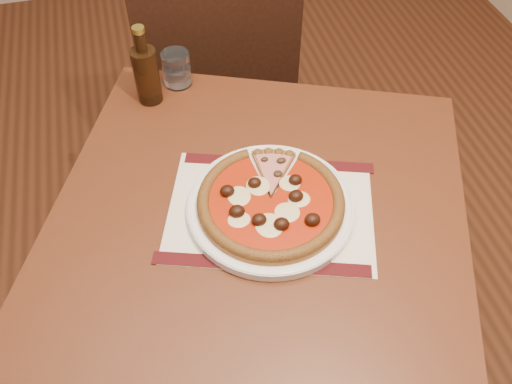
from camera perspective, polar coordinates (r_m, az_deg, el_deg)
table at (r=1.14m, az=0.25°, el=-5.04°), size 1.05×1.05×0.75m
chair_far at (r=1.72m, az=-4.29°, el=12.45°), size 0.46×0.46×0.95m
placemat at (r=1.05m, az=1.54°, el=-1.93°), size 0.47×0.40×0.00m
plate at (r=1.05m, az=1.55°, el=-1.59°), size 0.32×0.32×0.02m
pizza at (r=1.03m, az=1.57°, el=-0.92°), size 0.28×0.28×0.04m
ham_slice at (r=1.09m, az=2.54°, el=2.33°), size 0.09×0.13×0.02m
water_glass at (r=1.33m, az=-8.35°, el=12.73°), size 0.07×0.07×0.08m
bottle at (r=1.27m, az=-11.47°, el=12.19°), size 0.06×0.06×0.19m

